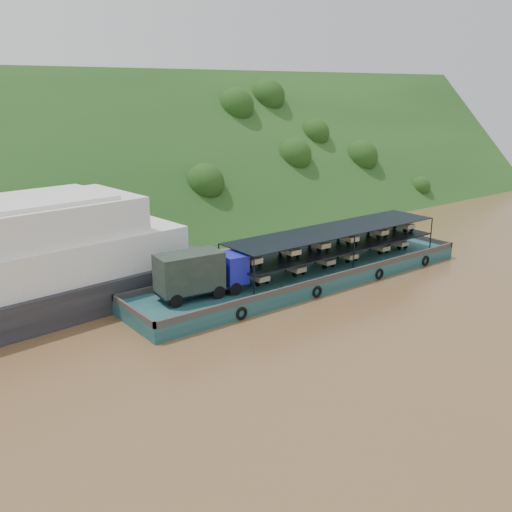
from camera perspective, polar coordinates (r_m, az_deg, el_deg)
ground at (r=49.79m, az=3.94°, el=-3.91°), size 160.00×160.00×0.00m
hillside at (r=79.28m, az=-13.52°, el=3.40°), size 140.00×39.60×39.60m
cargo_barge at (r=51.78m, az=4.01°, el=-1.65°), size 35.00×7.18×4.97m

